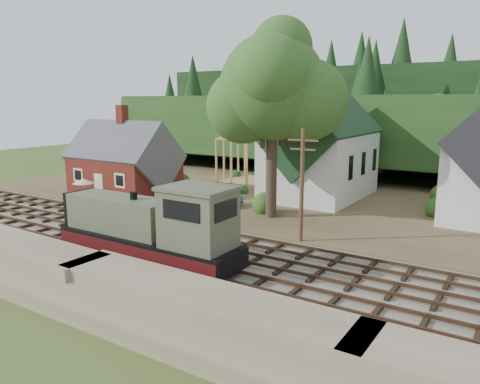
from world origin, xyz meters
The scene contains 16 objects.
ground centered at (0.00, 0.00, 0.00)m, with size 140.00×140.00×0.00m, color #384C1E.
embankment centered at (0.00, -8.50, 0.00)m, with size 64.00×5.00×1.60m, color #7F7259.
railroad_bed centered at (0.00, 0.00, 0.08)m, with size 64.00×11.00×0.16m, color #726B5B.
village_flat centered at (0.00, 18.00, 0.15)m, with size 64.00×26.00×0.30m, color brown.
hillside centered at (0.00, 42.00, 0.00)m, with size 70.00×28.00×8.00m, color #1E3F19.
ridge centered at (0.00, 58.00, 0.00)m, with size 80.00×20.00×12.00m, color black.
depot centered at (-16.00, 11.00, 3.21)m, with size 10.80×7.41×9.00m.
church centered at (2.00, 19.68, 5.18)m, with size 8.40×15.17×13.00m.
timber_frame centered at (-6.00, 22.00, 3.27)m, with size 8.20×6.20×6.99m.
lattice_tower centered at (-6.00, 28.00, 10.03)m, with size 3.20×3.20×12.12m.
big_tree centered at (2.17, 10.08, 10.22)m, with size 10.90×8.40×14.70m.
telegraph_pole_near centered at (7.00, 5.20, 4.25)m, with size 2.20×0.28×8.00m.
locomotive centered at (1.10, -3.00, 2.19)m, with size 12.46×3.12×4.97m.
car_blue centered at (-2.99, 10.61, 0.92)m, with size 1.47×3.66×1.25m, color #5595B7.
car_green centered at (-23.41, 13.99, 0.89)m, with size 1.24×3.56×1.17m, color gray.
patio_set centered at (-15.74, 5.50, 2.20)m, with size 2.00×2.00×2.23m.
Camera 1 is at (20.23, -23.00, 9.83)m, focal length 35.00 mm.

